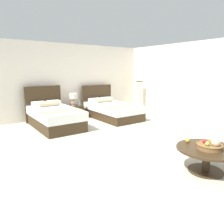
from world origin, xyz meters
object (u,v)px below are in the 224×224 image
object	(u,v)px
vase	(79,104)
bed_near_corner	(112,110)
coffee_table	(207,154)
fruit_bowl	(210,145)
loose_apple	(188,141)
floor_lamp_corner	(139,96)
nightstand	(74,112)
bed_near_window	(54,117)
table_lamp	(74,98)

from	to	relation	value
vase	bed_near_corner	bearing A→B (deg)	-33.15
coffee_table	fruit_bowl	world-z (taller)	fruit_bowl
coffee_table	loose_apple	xyz separation A→B (m)	(-0.04, 0.36, 0.15)
fruit_bowl	floor_lamp_corner	xyz separation A→B (m)	(2.81, 4.76, 0.14)
nightstand	vase	size ratio (longest dim) A/B	3.73
bed_near_window	table_lamp	xyz separation A→B (m)	(0.98, 0.70, 0.41)
vase	coffee_table	size ratio (longest dim) A/B	0.15
nightstand	floor_lamp_corner	xyz separation A→B (m)	(2.82, -0.25, 0.40)
nightstand	floor_lamp_corner	bearing A→B (deg)	-5.03
nightstand	floor_lamp_corner	size ratio (longest dim) A/B	0.44
floor_lamp_corner	loose_apple	bearing A→B (deg)	-123.14
loose_apple	floor_lamp_corner	xyz separation A→B (m)	(2.84, 4.35, 0.16)
nightstand	fruit_bowl	world-z (taller)	fruit_bowl
coffee_table	table_lamp	bearing A→B (deg)	90.25
bed_near_window	coffee_table	distance (m)	4.40
table_lamp	vase	xyz separation A→B (m)	(0.16, -0.06, -0.20)
bed_near_window	fruit_bowl	xyz separation A→B (m)	(0.99, -4.33, 0.17)
vase	floor_lamp_corner	size ratio (longest dim) A/B	0.12
fruit_bowl	loose_apple	world-z (taller)	fruit_bowl
bed_near_corner	coffee_table	xyz separation A→B (m)	(-1.11, -4.29, 0.02)
floor_lamp_corner	bed_near_corner	bearing A→B (deg)	-166.01
bed_near_corner	floor_lamp_corner	bearing A→B (deg)	13.99
floor_lamp_corner	fruit_bowl	bearing A→B (deg)	-120.58
bed_near_window	bed_near_corner	xyz separation A→B (m)	(2.11, 0.01, -0.03)
coffee_table	loose_apple	size ratio (longest dim) A/B	12.16
bed_near_corner	coffee_table	size ratio (longest dim) A/B	2.17
table_lamp	nightstand	bearing A→B (deg)	-90.00
nightstand	bed_near_corner	bearing A→B (deg)	-30.71
coffee_table	nightstand	bearing A→B (deg)	90.25
vase	fruit_bowl	size ratio (longest dim) A/B	0.35
bed_near_corner	nightstand	world-z (taller)	bed_near_corner
nightstand	bed_near_window	bearing A→B (deg)	-145.45
vase	table_lamp	bearing A→B (deg)	159.85
bed_near_corner	loose_apple	xyz separation A→B (m)	(-1.15, -3.93, 0.17)
vase	floor_lamp_corner	xyz separation A→B (m)	(2.66, -0.21, 0.09)
bed_near_corner	nightstand	distance (m)	1.31
loose_apple	fruit_bowl	bearing A→B (deg)	-85.75
table_lamp	fruit_bowl	world-z (taller)	table_lamp
table_lamp	vase	world-z (taller)	table_lamp
bed_near_corner	vase	distance (m)	1.18
coffee_table	fruit_bowl	xyz separation A→B (m)	(-0.01, -0.05, 0.17)
nightstand	loose_apple	xyz separation A→B (m)	(-0.02, -4.60, 0.23)
bed_near_window	bed_near_corner	size ratio (longest dim) A/B	0.95
bed_near_corner	vase	xyz separation A→B (m)	(-0.97, 0.63, 0.24)
bed_near_window	floor_lamp_corner	world-z (taller)	floor_lamp_corner
bed_near_corner	fruit_bowl	world-z (taller)	bed_near_corner
floor_lamp_corner	nightstand	bearing A→B (deg)	174.97
vase	coffee_table	world-z (taller)	vase
bed_near_window	table_lamp	distance (m)	1.27
bed_near_window	bed_near_corner	bearing A→B (deg)	0.16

